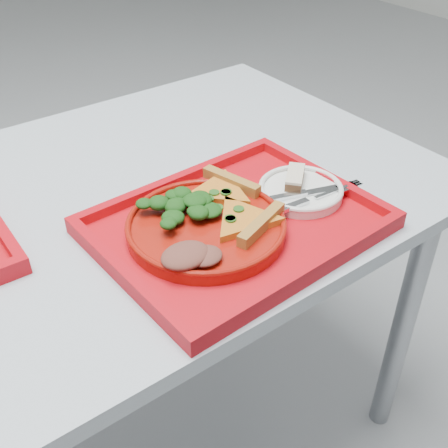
{
  "coord_description": "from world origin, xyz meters",
  "views": [
    {
      "loc": [
        -0.16,
        -0.81,
        1.32
      ],
      "look_at": [
        0.27,
        -0.22,
        0.78
      ],
      "focal_mm": 45.0,
      "sensor_mm": 36.0,
      "label": 1
    }
  ],
  "objects": [
    {
      "name": "pizza_slice_a",
      "position": [
        0.3,
        -0.23,
        0.79
      ],
      "size": [
        0.16,
        0.17,
        0.02
      ],
      "primitive_type": null,
      "rotation": [
        0.0,
        0.0,
        1.91
      ],
      "color": "gold",
      "rests_on": "dinner_plate"
    },
    {
      "name": "dinner_plate",
      "position": [
        0.25,
        -0.2,
        0.77
      ],
      "size": [
        0.26,
        0.26,
        0.02
      ],
      "primitive_type": "cylinder",
      "color": "maroon",
      "rests_on": "tray_main"
    },
    {
      "name": "pizza_slice_b",
      "position": [
        0.32,
        -0.14,
        0.79
      ],
      "size": [
        0.16,
        0.15,
        0.02
      ],
      "primitive_type": null,
      "rotation": [
        0.0,
        0.0,
        3.4
      ],
      "color": "gold",
      "rests_on": "dinner_plate"
    },
    {
      "name": "tray_main",
      "position": [
        0.31,
        -0.21,
        0.76
      ],
      "size": [
        0.47,
        0.37,
        0.01
      ],
      "primitive_type": "cube",
      "rotation": [
        0.0,
        0.0,
        0.05
      ],
      "color": "#BA0913",
      "rests_on": "table"
    },
    {
      "name": "fork",
      "position": [
        0.45,
        -0.25,
        0.78
      ],
      "size": [
        0.19,
        0.04,
        0.01
      ],
      "primitive_type": "cube",
      "rotation": [
        0.0,
        0.0,
        -0.09
      ],
      "color": "silver",
      "rests_on": "side_plate"
    },
    {
      "name": "table",
      "position": [
        0.0,
        0.0,
        0.68
      ],
      "size": [
        1.6,
        0.8,
        0.75
      ],
      "color": "#A3ACB7",
      "rests_on": "ground"
    },
    {
      "name": "dessert_bar",
      "position": [
        0.46,
        -0.19,
        0.79
      ],
      "size": [
        0.07,
        0.07,
        0.02
      ],
      "rotation": [
        0.0,
        0.0,
        0.73
      ],
      "color": "#4F291A",
      "rests_on": "side_plate"
    },
    {
      "name": "salad_heap",
      "position": [
        0.23,
        -0.15,
        0.8
      ],
      "size": [
        0.1,
        0.09,
        0.05
      ],
      "primitive_type": "ellipsoid",
      "color": "black",
      "rests_on": "dinner_plate"
    },
    {
      "name": "meat_portion",
      "position": [
        0.17,
        -0.26,
        0.79
      ],
      "size": [
        0.08,
        0.06,
        0.02
      ],
      "primitive_type": "ellipsoid",
      "color": "brown",
      "rests_on": "dinner_plate"
    },
    {
      "name": "knife",
      "position": [
        0.46,
        -0.23,
        0.78
      ],
      "size": [
        0.18,
        0.07,
        0.01
      ],
      "primitive_type": "cube",
      "rotation": [
        0.0,
        0.0,
        -0.31
      ],
      "color": "silver",
      "rests_on": "side_plate"
    },
    {
      "name": "side_plate",
      "position": [
        0.45,
        -0.21,
        0.77
      ],
      "size": [
        0.15,
        0.15,
        0.01
      ],
      "primitive_type": "cylinder",
      "color": "white",
      "rests_on": "tray_main"
    }
  ]
}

